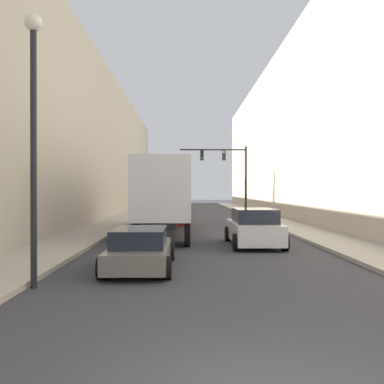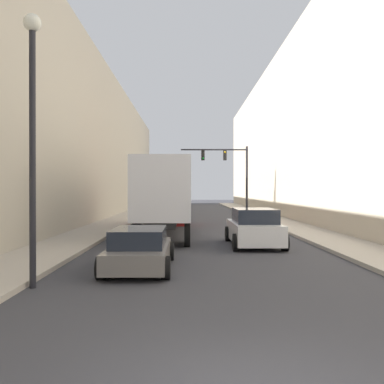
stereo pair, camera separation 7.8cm
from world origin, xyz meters
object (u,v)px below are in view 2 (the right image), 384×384
at_px(traffic_signal_gantry, 231,168).
at_px(street_lamp, 32,112).
at_px(sedan_car, 140,249).
at_px(semi_truck, 167,194).
at_px(suv_car, 254,228).

height_order(traffic_signal_gantry, street_lamp, street_lamp).
bearing_deg(traffic_signal_gantry, sedan_car, -102.18).
bearing_deg(semi_truck, sedan_car, -91.80).
bearing_deg(street_lamp, suv_car, 49.62).
distance_m(sedan_car, street_lamp, 5.12).
bearing_deg(semi_truck, suv_car, -54.17).
relative_size(traffic_signal_gantry, street_lamp, 0.93).
height_order(suv_car, traffic_signal_gantry, traffic_signal_gantry).
distance_m(semi_truck, street_lamp, 14.02).
relative_size(semi_truck, street_lamp, 2.07).
bearing_deg(sedan_car, semi_truck, 88.20).
bearing_deg(traffic_signal_gantry, semi_truck, -109.72).
xyz_separation_m(semi_truck, sedan_car, (-0.35, -11.06, -1.60)).
relative_size(semi_truck, sedan_car, 3.17).
xyz_separation_m(sedan_car, suv_car, (4.39, 5.45, 0.16)).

